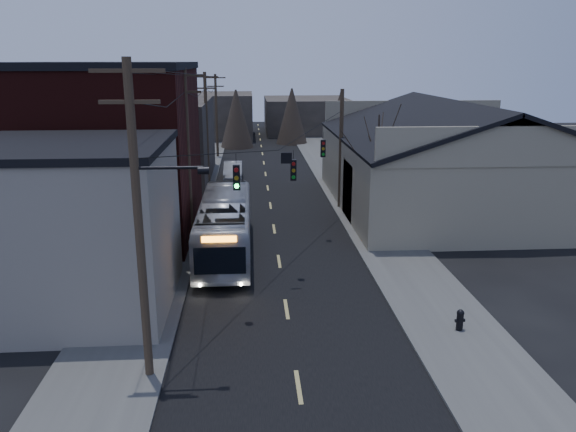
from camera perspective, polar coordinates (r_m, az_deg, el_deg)
ground at (r=17.68m, az=1.67°, el=-20.46°), size 160.00×160.00×0.00m
road_surface at (r=45.46m, az=-1.99°, el=2.32°), size 9.00×110.00×0.02m
sidewalk_left at (r=45.70m, az=-10.17°, el=2.22°), size 4.00×110.00×0.12m
sidewalk_right at (r=46.12m, az=6.11°, el=2.50°), size 4.00×110.00×0.12m
building_clapboard at (r=25.38m, az=-21.05°, el=-1.29°), size 8.00×8.00×7.00m
building_brick at (r=35.69m, az=-17.83°, el=6.10°), size 10.00×12.00×10.00m
building_left_far at (r=51.34m, az=-13.02°, el=7.42°), size 9.00×14.00×7.00m
warehouse at (r=42.52m, az=16.07°, el=4.50°), size 16.16×20.60×7.73m
building_far_left at (r=79.71m, az=-7.30°, el=10.09°), size 10.00×12.00×6.00m
building_far_right at (r=85.03m, az=1.82°, el=10.20°), size 12.00×14.00×5.00m
bare_tree at (r=35.80m, az=9.02°, el=4.40°), size 0.40×0.40×7.20m
utility_lines at (r=38.79m, az=-6.39°, el=7.38°), size 11.24×45.28×10.50m
bus at (r=31.01m, az=-6.41°, el=-1.00°), size 2.74×11.61×3.23m
parked_car at (r=51.12m, az=-5.61°, el=4.61°), size 1.64×4.69×1.54m
fire_hydrant at (r=23.42m, az=17.07°, el=-9.97°), size 0.40×0.29×0.86m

